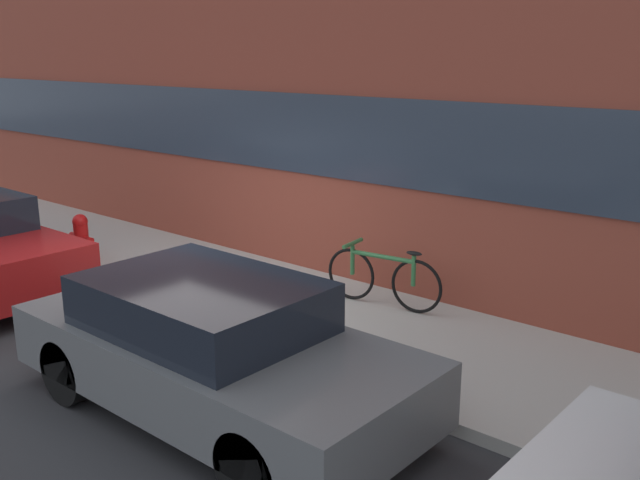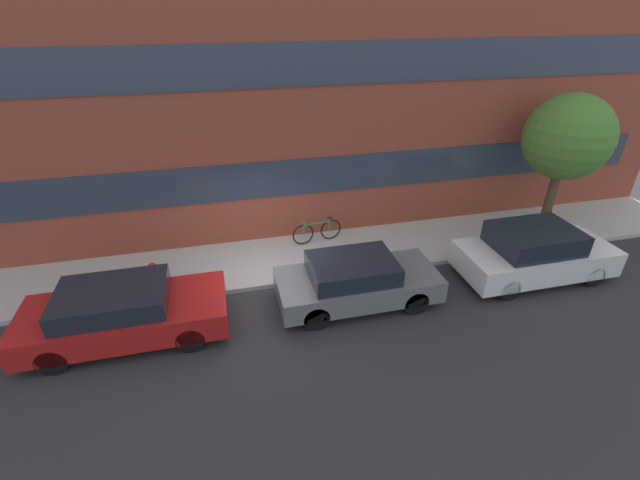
# 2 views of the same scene
# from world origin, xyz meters

# --- Properties ---
(ground_plane) EXTENTS (56.00, 56.00, 0.00)m
(ground_plane) POSITION_xyz_m (0.00, 0.00, 0.00)
(ground_plane) COLOR #2B2B2D
(sidewalk_strip) EXTENTS (28.00, 2.52, 0.13)m
(sidewalk_strip) POSITION_xyz_m (0.00, 1.26, 0.06)
(sidewalk_strip) COLOR #B2AFA8
(sidewalk_strip) RESTS_ON ground_plane
(parked_car_grey) EXTENTS (3.95, 1.69, 1.24)m
(parked_car_grey) POSITION_xyz_m (1.96, -1.05, 0.63)
(parked_car_grey) COLOR slate
(parked_car_grey) RESTS_ON ground_plane
(fire_hydrant) EXTENTS (0.56, 0.31, 0.70)m
(fire_hydrant) POSITION_xyz_m (-2.93, 0.64, 0.48)
(fire_hydrant) COLOR red
(fire_hydrant) RESTS_ON sidewalk_strip
(bicycle) EXTENTS (1.56, 0.44, 0.76)m
(bicycle) POSITION_xyz_m (1.67, 1.94, 0.51)
(bicycle) COLOR black
(bicycle) RESTS_ON sidewalk_strip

